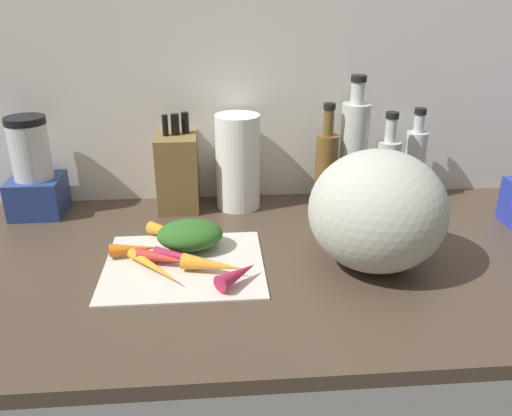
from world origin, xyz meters
TOP-DOWN VIEW (x-y plane):
  - ground_plane at (0.00, 0.00)cm, footprint 170.00×80.00cm
  - wall_back at (0.00, 38.50)cm, footprint 170.00×3.00cm
  - cutting_board at (-26.22, -3.00)cm, footprint 34.56×29.83cm
  - carrot_0 at (-14.87, -11.85)cm, footprint 9.95×9.81cm
  - carrot_1 at (-37.21, 1.41)cm, footprint 11.11×3.71cm
  - carrot_2 at (-28.71, 8.32)cm, footprint 14.39×11.19cm
  - carrot_3 at (-30.58, -3.43)cm, footprint 11.88×7.24cm
  - carrot_4 at (-32.07, -6.55)cm, footprint 13.19×15.13cm
  - carrot_5 at (-26.37, -2.91)cm, footprint 13.57×7.92cm
  - carrot_6 at (-19.85, -7.66)cm, footprint 13.99×7.84cm
  - carrot_greens_pile at (-25.01, 4.26)cm, footprint 15.02×11.56cm
  - winter_squash at (14.90, -5.79)cm, footprint 29.07×28.31cm
  - knife_block at (-28.82, 30.55)cm, footprint 10.75×13.88cm
  - blender_appliance at (-65.95, 29.02)cm, footprint 13.24×13.24cm
  - paper_towel_roll at (-12.66, 29.50)cm, footprint 11.83×11.83cm
  - bottle_0 at (10.92, 27.07)cm, footprint 6.00×6.00cm
  - bottle_1 at (18.44, 28.63)cm, footprint 7.52×7.52cm
  - bottle_2 at (27.60, 26.92)cm, footprint 6.52×6.52cm
  - bottle_3 at (36.89, 31.44)cm, footprint 5.89×5.89cm

SIDE VIEW (x-z plane):
  - ground_plane at x=0.00cm, z-range -3.00..0.00cm
  - cutting_board at x=-26.22cm, z-range 0.00..0.80cm
  - carrot_4 at x=-32.07cm, z-range 0.80..3.09cm
  - carrot_5 at x=-26.37cm, z-range 0.80..3.50cm
  - carrot_2 at x=-28.71cm, z-range 0.80..3.82cm
  - carrot_1 at x=-37.21cm, z-range 0.80..3.85cm
  - carrot_3 at x=-30.58cm, z-range 0.80..3.87cm
  - carrot_6 at x=-19.85cm, z-range 0.80..4.32cm
  - carrot_0 at x=-14.87cm, z-range 0.80..4.40cm
  - carrot_greens_pile at x=-25.01cm, z-range 0.80..7.16cm
  - bottle_2 at x=27.60cm, z-range -2.78..23.36cm
  - knife_block at x=-28.82cm, z-range -2.50..23.33cm
  - bottle_3 at x=36.89cm, z-range -2.29..23.69cm
  - blender_appliance at x=-65.95cm, z-range -1.83..24.41cm
  - bottle_0 at x=10.92cm, z-range -3.01..25.72cm
  - paper_towel_roll at x=-12.66cm, z-range 0.00..25.58cm
  - winter_squash at x=14.90cm, z-range 0.00..25.82cm
  - bottle_1 at x=18.44cm, z-range -2.62..32.77cm
  - wall_back at x=0.00cm, z-range 0.00..60.00cm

